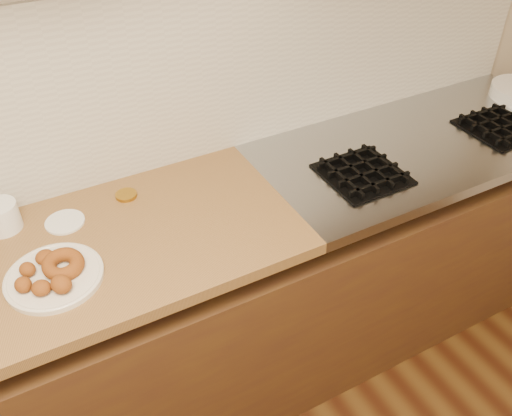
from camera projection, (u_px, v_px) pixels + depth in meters
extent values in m
cube|color=tan|center=(67.00, 51.00, 1.52)|extent=(4.00, 0.02, 2.70)
cube|color=#482D12|center=(147.00, 345.00, 1.90)|extent=(3.60, 0.60, 0.77)
cube|color=#9EA0A5|center=(424.00, 143.00, 2.02)|extent=(1.30, 0.62, 0.04)
cube|color=#B9B5A5|center=(79.00, 101.00, 1.60)|extent=(3.60, 0.02, 0.60)
cube|color=black|center=(362.00, 174.00, 1.82)|extent=(0.26, 0.26, 0.01)
cube|color=black|center=(341.00, 178.00, 1.78)|extent=(0.01, 0.24, 0.02)
cube|color=black|center=(380.00, 184.00, 1.75)|extent=(0.24, 0.01, 0.02)
cube|color=black|center=(356.00, 173.00, 1.80)|extent=(0.01, 0.24, 0.02)
cube|color=black|center=(368.00, 175.00, 1.79)|extent=(0.24, 0.01, 0.02)
cube|color=black|center=(370.00, 168.00, 1.83)|extent=(0.01, 0.24, 0.02)
cube|color=black|center=(357.00, 166.00, 1.84)|extent=(0.24, 0.01, 0.02)
cube|color=black|center=(384.00, 163.00, 1.85)|extent=(0.01, 0.24, 0.02)
cube|color=black|center=(347.00, 157.00, 1.88)|extent=(0.24, 0.01, 0.02)
cube|color=black|center=(499.00, 128.00, 2.07)|extent=(0.26, 0.26, 0.01)
cube|color=black|center=(483.00, 130.00, 2.02)|extent=(0.01, 0.24, 0.02)
cube|color=black|center=(495.00, 126.00, 2.05)|extent=(0.01, 0.24, 0.02)
cube|color=black|center=(507.00, 128.00, 2.04)|extent=(0.24, 0.01, 0.02)
cube|color=black|center=(506.00, 123.00, 2.07)|extent=(0.01, 0.24, 0.02)
cube|color=black|center=(494.00, 121.00, 2.08)|extent=(0.24, 0.01, 0.02)
cube|color=black|center=(482.00, 114.00, 2.12)|extent=(0.24, 0.01, 0.02)
cylinder|color=beige|center=(54.00, 277.00, 1.44)|extent=(0.26, 0.26, 0.01)
torus|color=brown|center=(63.00, 264.00, 1.44)|extent=(0.15, 0.15, 0.05)
ellipsoid|color=brown|center=(27.00, 269.00, 1.43)|extent=(0.05, 0.06, 0.04)
ellipsoid|color=brown|center=(23.00, 285.00, 1.38)|extent=(0.05, 0.05, 0.04)
ellipsoid|color=brown|center=(41.00, 288.00, 1.37)|extent=(0.06, 0.06, 0.04)
ellipsoid|color=brown|center=(61.00, 284.00, 1.38)|extent=(0.07, 0.07, 0.05)
ellipsoid|color=brown|center=(45.00, 257.00, 1.47)|extent=(0.07, 0.07, 0.04)
cylinder|color=white|center=(1.00, 217.00, 1.58)|extent=(0.11, 0.11, 0.09)
cylinder|color=white|center=(65.00, 222.00, 1.63)|extent=(0.13, 0.13, 0.01)
cylinder|color=#A67A21|center=(126.00, 195.00, 1.73)|extent=(0.08, 0.08, 0.01)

